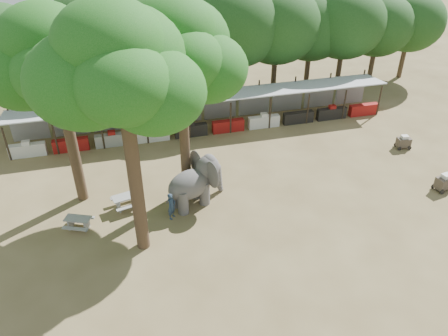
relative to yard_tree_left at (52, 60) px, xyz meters
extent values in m
plane|color=brown|center=(9.13, -7.19, -8.20)|extent=(100.00, 100.00, 0.00)
cube|color=#AAADB1|center=(9.13, 6.81, -5.70)|extent=(28.00, 2.99, 0.39)
cylinder|color=#2D2319|center=(-3.47, 5.46, -7.00)|extent=(0.12, 0.12, 2.40)
cylinder|color=#2D2319|center=(-3.47, 8.16, -6.80)|extent=(0.12, 0.12, 2.80)
cube|color=silver|center=(-3.47, 5.71, -7.75)|extent=(2.38, 0.50, 0.90)
cube|color=gray|center=(-3.47, 8.11, -7.20)|extent=(2.52, 0.12, 2.00)
cylinder|color=#2D2319|center=(-0.67, 5.46, -7.00)|extent=(0.12, 0.12, 2.40)
cylinder|color=#2D2319|center=(-0.67, 8.16, -6.80)|extent=(0.12, 0.12, 2.80)
cube|color=maroon|center=(-0.67, 5.71, -7.75)|extent=(2.38, 0.50, 0.90)
cube|color=gray|center=(-0.67, 8.11, -7.20)|extent=(2.52, 0.12, 2.00)
cylinder|color=#2D2319|center=(2.13, 5.46, -7.00)|extent=(0.12, 0.12, 2.40)
cylinder|color=#2D2319|center=(2.13, 8.16, -6.80)|extent=(0.12, 0.12, 2.80)
cube|color=gray|center=(2.13, 5.71, -7.75)|extent=(2.38, 0.50, 0.90)
cube|color=gray|center=(2.13, 8.11, -7.20)|extent=(2.52, 0.12, 2.00)
cylinder|color=#2D2319|center=(4.93, 5.46, -7.00)|extent=(0.12, 0.12, 2.40)
cylinder|color=#2D2319|center=(4.93, 8.16, -6.80)|extent=(0.12, 0.12, 2.80)
cube|color=silver|center=(4.93, 5.71, -7.75)|extent=(2.38, 0.50, 0.90)
cube|color=gray|center=(4.93, 8.11, -7.20)|extent=(2.52, 0.12, 2.00)
cylinder|color=#2D2319|center=(7.73, 5.46, -7.00)|extent=(0.12, 0.12, 2.40)
cylinder|color=#2D2319|center=(7.73, 8.16, -6.80)|extent=(0.12, 0.12, 2.80)
cube|color=black|center=(7.73, 5.71, -7.75)|extent=(2.38, 0.50, 0.90)
cube|color=gray|center=(7.73, 8.11, -7.20)|extent=(2.52, 0.12, 2.00)
cylinder|color=#2D2319|center=(10.53, 5.46, -7.00)|extent=(0.12, 0.12, 2.40)
cylinder|color=#2D2319|center=(10.53, 8.16, -6.80)|extent=(0.12, 0.12, 2.80)
cube|color=maroon|center=(10.53, 5.71, -7.75)|extent=(2.38, 0.50, 0.90)
cube|color=gray|center=(10.53, 8.11, -7.20)|extent=(2.52, 0.12, 2.00)
cylinder|color=#2D2319|center=(13.33, 5.46, -7.00)|extent=(0.12, 0.12, 2.40)
cylinder|color=#2D2319|center=(13.33, 8.16, -6.80)|extent=(0.12, 0.12, 2.80)
cube|color=silver|center=(13.33, 5.71, -7.75)|extent=(2.38, 0.50, 0.90)
cube|color=gray|center=(13.33, 8.11, -7.20)|extent=(2.52, 0.12, 2.00)
cylinder|color=#2D2319|center=(16.13, 5.46, -7.00)|extent=(0.12, 0.12, 2.40)
cylinder|color=#2D2319|center=(16.13, 8.16, -6.80)|extent=(0.12, 0.12, 2.80)
cube|color=black|center=(16.13, 5.71, -7.75)|extent=(2.38, 0.50, 0.90)
cube|color=gray|center=(16.13, 8.11, -7.20)|extent=(2.52, 0.12, 2.00)
cylinder|color=#2D2319|center=(18.93, 5.46, -7.00)|extent=(0.12, 0.12, 2.40)
cylinder|color=#2D2319|center=(18.93, 8.16, -6.80)|extent=(0.12, 0.12, 2.80)
cube|color=black|center=(18.93, 5.71, -7.75)|extent=(2.38, 0.50, 0.90)
cube|color=gray|center=(18.93, 8.11, -7.20)|extent=(2.52, 0.12, 2.00)
cylinder|color=#2D2319|center=(21.73, 5.46, -7.00)|extent=(0.12, 0.12, 2.40)
cylinder|color=#2D2319|center=(21.73, 8.16, -6.80)|extent=(0.12, 0.12, 2.80)
cube|color=maroon|center=(21.73, 5.71, -7.75)|extent=(2.38, 0.50, 0.90)
cube|color=gray|center=(21.73, 8.11, -7.20)|extent=(2.52, 0.12, 2.00)
cylinder|color=#332316|center=(0.13, -0.19, -3.60)|extent=(0.60, 0.60, 9.20)
cone|color=#332316|center=(0.13, -0.19, 1.00)|extent=(0.57, 0.57, 2.88)
ellipsoid|color=#0F4C0E|center=(-1.27, 0.11, -0.38)|extent=(4.80, 4.80, 3.94)
ellipsoid|color=#0F4C0E|center=(1.33, -0.79, -0.78)|extent=(4.20, 4.20, 3.44)
ellipsoid|color=#0F4C0E|center=(0.33, 0.91, 0.22)|extent=(5.20, 5.20, 4.26)
ellipsoid|color=#0F4C0E|center=(0.13, -1.49, -0.08)|extent=(3.80, 3.80, 3.12)
ellipsoid|color=#0F4C0E|center=(-0.17, 0.01, 1.02)|extent=(4.40, 4.40, 3.61)
cylinder|color=#332316|center=(3.13, -5.19, -3.00)|extent=(0.64, 0.64, 10.40)
cone|color=#332316|center=(3.13, -5.19, 2.20)|extent=(0.61, 0.61, 3.25)
ellipsoid|color=#0F4C0E|center=(1.73, -4.89, 0.64)|extent=(4.80, 4.80, 3.94)
ellipsoid|color=#0F4C0E|center=(4.33, -5.79, 0.24)|extent=(4.20, 4.20, 3.44)
ellipsoid|color=#0F4C0E|center=(3.33, -4.09, 1.24)|extent=(5.20, 5.20, 4.26)
ellipsoid|color=#0F4C0E|center=(3.13, -6.49, 0.94)|extent=(3.80, 3.80, 3.12)
ellipsoid|color=#0F4C0E|center=(2.83, -4.99, 2.04)|extent=(4.40, 4.40, 3.61)
cylinder|color=#332316|center=(6.13, -1.19, -3.40)|extent=(0.56, 0.56, 9.60)
cone|color=#332316|center=(6.13, -1.19, 1.40)|extent=(0.53, 0.53, 3.00)
ellipsoid|color=#0F4C0E|center=(4.73, -0.89, -0.04)|extent=(4.80, 4.80, 3.94)
ellipsoid|color=#0F4C0E|center=(7.33, -1.79, -0.44)|extent=(4.20, 4.20, 3.44)
ellipsoid|color=#0F4C0E|center=(6.33, -0.09, 0.56)|extent=(5.20, 5.20, 4.26)
ellipsoid|color=#0F4C0E|center=(6.13, -2.49, 0.26)|extent=(3.80, 3.80, 3.12)
ellipsoid|color=#0F4C0E|center=(5.83, -0.99, 1.36)|extent=(4.40, 4.40, 3.61)
cylinder|color=#332316|center=(-4.20, 11.81, -6.33)|extent=(0.44, 0.44, 3.74)
ellipsoid|color=black|center=(-4.20, 11.81, -2.68)|extent=(6.46, 5.95, 5.61)
cylinder|color=#332316|center=(-0.87, 11.81, -6.33)|extent=(0.44, 0.44, 3.74)
ellipsoid|color=black|center=(-0.87, 11.81, -2.68)|extent=(6.46, 5.95, 5.61)
cylinder|color=#332316|center=(2.47, 11.81, -6.33)|extent=(0.44, 0.44, 3.74)
ellipsoid|color=black|center=(2.47, 11.81, -2.68)|extent=(6.46, 5.95, 5.61)
cylinder|color=#332316|center=(5.80, 11.81, -6.33)|extent=(0.44, 0.44, 3.74)
ellipsoid|color=black|center=(5.80, 11.81, -2.68)|extent=(6.46, 5.95, 5.61)
cylinder|color=#332316|center=(9.13, 11.81, -6.33)|extent=(0.44, 0.44, 3.74)
ellipsoid|color=black|center=(9.13, 11.81, -2.68)|extent=(6.46, 5.95, 5.61)
cylinder|color=#332316|center=(12.47, 11.81, -6.33)|extent=(0.44, 0.44, 3.74)
ellipsoid|color=black|center=(12.47, 11.81, -2.68)|extent=(6.46, 5.95, 5.61)
cylinder|color=#332316|center=(15.80, 11.81, -6.33)|extent=(0.44, 0.44, 3.74)
ellipsoid|color=black|center=(15.80, 11.81, -2.68)|extent=(6.46, 5.95, 5.61)
cylinder|color=#332316|center=(19.13, 11.81, -6.33)|extent=(0.44, 0.44, 3.74)
ellipsoid|color=black|center=(19.13, 11.81, -2.68)|extent=(6.46, 5.95, 5.61)
cylinder|color=#332316|center=(22.47, 11.81, -6.33)|extent=(0.44, 0.44, 3.74)
ellipsoid|color=black|center=(22.47, 11.81, -2.68)|extent=(6.46, 5.95, 5.61)
cylinder|color=#332316|center=(25.80, 11.81, -6.33)|extent=(0.44, 0.44, 3.74)
ellipsoid|color=black|center=(25.80, 11.81, -2.68)|extent=(6.46, 5.95, 5.61)
cylinder|color=#332316|center=(29.13, 11.81, -6.33)|extent=(0.44, 0.44, 3.74)
ellipsoid|color=black|center=(29.13, 11.81, -2.68)|extent=(6.46, 5.95, 5.61)
ellipsoid|color=#464344|center=(6.08, -2.41, -6.83)|extent=(3.01, 2.42, 1.70)
cylinder|color=#464344|center=(5.57, -3.06, -7.49)|extent=(0.79, 0.79, 1.42)
cylinder|color=#464344|center=(5.26, -2.31, -7.49)|extent=(0.79, 0.79, 1.42)
cylinder|color=#464344|center=(6.90, -2.51, -7.49)|extent=(0.79, 0.79, 1.42)
cylinder|color=#464344|center=(6.60, -1.76, -7.49)|extent=(0.79, 0.79, 1.42)
ellipsoid|color=#464344|center=(7.24, -1.94, -6.22)|extent=(1.79, 1.64, 1.57)
ellipsoid|color=#464344|center=(7.30, -2.74, -6.18)|extent=(0.72, 1.29, 1.61)
ellipsoid|color=#464344|center=(6.72, -1.32, -6.18)|extent=(0.72, 1.29, 1.61)
cone|color=#464344|center=(7.94, -1.65, -7.31)|extent=(0.84, 0.84, 1.78)
imported|color=#26384C|center=(4.89, -3.34, -7.41)|extent=(0.66, 0.68, 1.58)
cube|color=gray|center=(-0.03, -2.96, -7.55)|extent=(1.49, 1.11, 0.05)
cube|color=gray|center=(-0.45, -2.78, -7.88)|extent=(0.30, 0.53, 0.63)
cube|color=gray|center=(0.38, -3.14, -7.88)|extent=(0.30, 0.53, 0.63)
cube|color=gray|center=(-0.23, -3.42, -7.82)|extent=(1.33, 0.74, 0.05)
cube|color=gray|center=(0.16, -2.50, -7.82)|extent=(1.33, 0.74, 0.05)
cube|color=gray|center=(2.60, -1.76, -7.43)|extent=(1.73, 1.10, 0.06)
cube|color=gray|center=(2.09, -1.89, -7.83)|extent=(0.25, 0.65, 0.75)
cube|color=gray|center=(3.12, -1.64, -7.83)|extent=(0.25, 0.65, 0.75)
cube|color=gray|center=(2.74, -2.33, -7.75)|extent=(1.61, 0.64, 0.05)
cube|color=gray|center=(2.47, -1.19, -7.75)|extent=(1.61, 0.64, 0.05)
cube|color=#382E25|center=(21.03, -4.83, -7.69)|extent=(1.11, 0.78, 0.71)
cylinder|color=black|center=(20.69, -5.23, -8.05)|extent=(0.31, 0.11, 0.31)
cylinder|color=black|center=(20.57, -4.57, -8.05)|extent=(0.31, 0.11, 0.31)
cylinder|color=black|center=(21.37, -4.43, -8.05)|extent=(0.31, 0.11, 0.31)
cube|color=silver|center=(21.03, -4.83, -7.23)|extent=(0.57, 0.49, 0.25)
cube|color=#382E25|center=(21.67, 0.20, -7.75)|extent=(0.97, 0.66, 0.63)
cylinder|color=black|center=(21.26, -0.05, -8.06)|extent=(0.28, 0.09, 0.27)
cylinder|color=black|center=(21.98, -0.15, -8.06)|extent=(0.28, 0.09, 0.27)
cylinder|color=black|center=(21.35, 0.55, -8.06)|extent=(0.28, 0.09, 0.27)
cylinder|color=black|center=(22.07, 0.44, -8.06)|extent=(0.28, 0.09, 0.27)
cube|color=silver|center=(21.67, 0.20, -7.34)|extent=(0.50, 0.42, 0.23)
camera|label=1|loc=(2.84, -22.23, 6.99)|focal=35.00mm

